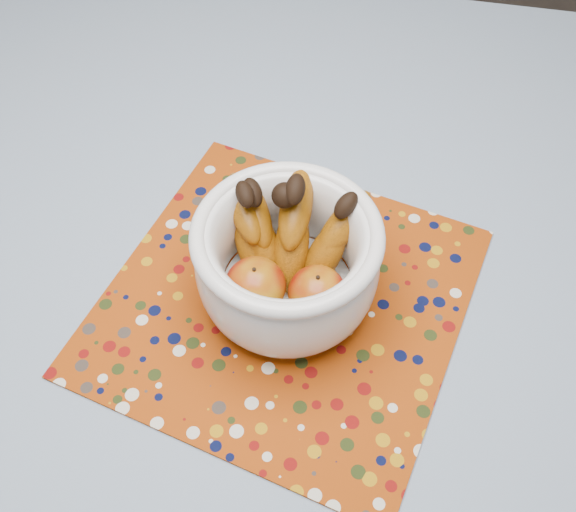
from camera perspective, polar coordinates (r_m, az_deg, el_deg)
The scene contains 4 objects.
table at distance 1.04m, azimuth -2.24°, elevation -1.39°, with size 1.20×1.20×0.75m.
tablecloth at distance 0.97m, azimuth -2.39°, elevation 1.37°, with size 1.32×1.32×0.01m, color slate.
placemat at distance 0.91m, azimuth -0.29°, elevation -3.74°, with size 0.46×0.46×0.00m, color #8F3407.
fruit_bowl at distance 0.85m, azimuth -0.32°, elevation 0.44°, with size 0.27×0.25×0.18m.
Camera 1 is at (0.16, -0.58, 1.52)m, focal length 42.00 mm.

